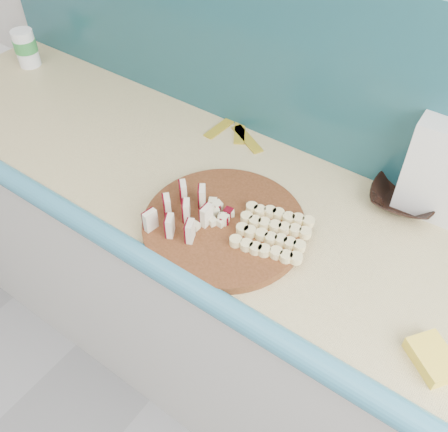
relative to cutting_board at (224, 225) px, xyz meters
name	(u,v)px	position (x,y,z in m)	size (l,w,h in m)	color
kitchen_counter	(217,288)	(-0.11, 0.11, -0.47)	(2.20, 0.63, 0.91)	silver
backsplash	(278,60)	(-0.11, 0.40, 0.24)	(2.20, 0.02, 0.50)	teal
cutting_board	(224,225)	(0.00, 0.00, 0.00)	(0.40, 0.40, 0.03)	#3F210D
apple_wedges	(182,212)	(-0.09, -0.05, 0.04)	(0.13, 0.18, 0.06)	#F1E1C1
apple_chunks	(214,216)	(-0.02, -0.01, 0.02)	(0.07, 0.06, 0.02)	#F2ECC1
banana_slices	(273,232)	(0.12, 0.03, 0.02)	(0.20, 0.19, 0.02)	#F6E196
brown_bowl	(403,198)	(0.33, 0.34, 0.01)	(0.17, 0.17, 0.04)	black
flour_bag	(439,168)	(0.38, 0.37, 0.12)	(0.15, 0.11, 0.26)	silver
canister	(26,47)	(-1.05, 0.25, 0.05)	(0.08, 0.08, 0.13)	white
sponge	(433,358)	(0.55, -0.06, 0.00)	(0.10, 0.07, 0.03)	yellow
banana_peel	(236,131)	(-0.21, 0.35, -0.01)	(0.19, 0.16, 0.01)	gold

